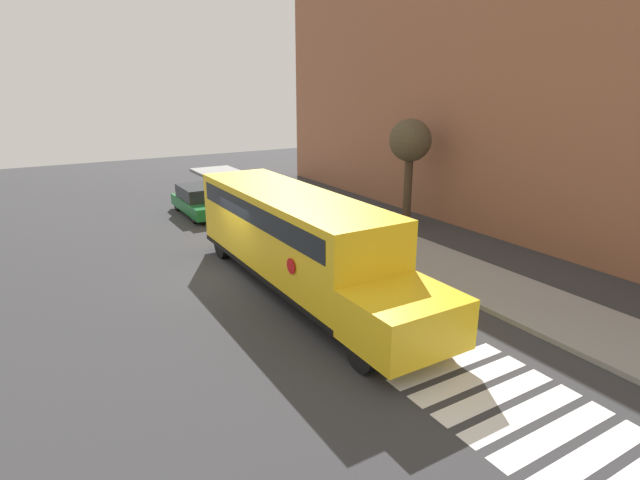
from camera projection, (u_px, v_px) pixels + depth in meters
name	position (u px, v px, depth m)	size (l,w,h in m)	color
ground_plane	(237.00, 274.00, 17.19)	(60.00, 60.00, 0.00)	#333335
sidewalk_strip	(387.00, 243.00, 20.35)	(44.00, 3.00, 0.15)	gray
building_backdrop	(509.00, 96.00, 21.82)	(32.00, 4.00, 11.52)	#935B42
crosswalk_stripes	(538.00, 424.00, 9.62)	(5.40, 3.20, 0.01)	white
school_bus	(296.00, 235.00, 15.66)	(11.43, 2.57, 3.01)	yellow
parked_car	(200.00, 201.00, 24.86)	(4.39, 1.82, 1.40)	#196B2D
tree_near_sidewalk	(410.00, 143.00, 22.30)	(1.89, 1.89, 4.80)	#423323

